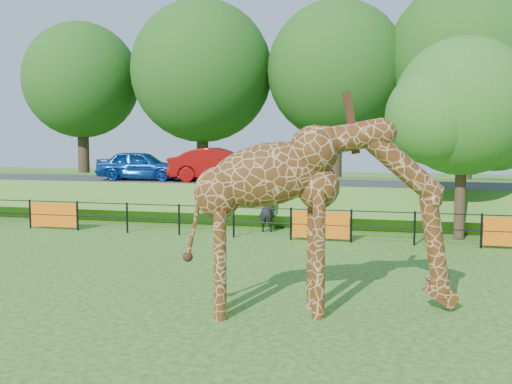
% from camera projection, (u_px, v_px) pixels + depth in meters
% --- Properties ---
extents(ground, '(90.00, 90.00, 0.00)m').
position_uv_depth(ground, '(127.00, 303.00, 11.90)').
color(ground, '#1D5214').
rests_on(ground, ground).
extents(giraffe, '(5.43, 2.53, 3.84)m').
position_uv_depth(giraffe, '(325.00, 216.00, 11.07)').
color(giraffe, '#582F12').
rests_on(giraffe, ground).
extents(perimeter_fence, '(28.07, 0.10, 1.10)m').
position_uv_depth(perimeter_fence, '(234.00, 222.00, 19.57)').
color(perimeter_fence, black).
rests_on(perimeter_fence, ground).
extents(embankment, '(40.00, 9.00, 1.30)m').
position_uv_depth(embankment, '(278.00, 196.00, 26.81)').
color(embankment, '#1D5214').
rests_on(embankment, ground).
extents(road, '(40.00, 5.00, 0.12)m').
position_uv_depth(road, '(271.00, 184.00, 25.29)').
color(road, '#313134').
rests_on(road, embankment).
extents(car_blue, '(4.18, 1.95, 1.38)m').
position_uv_depth(car_blue, '(141.00, 165.00, 26.82)').
color(car_blue, '#154CAD').
rests_on(car_blue, road).
extents(car_red, '(4.80, 2.28, 1.52)m').
position_uv_depth(car_red, '(220.00, 165.00, 25.99)').
color(car_red, '#B10D0C').
rests_on(car_red, road).
extents(visitor, '(0.66, 0.50, 1.64)m').
position_uv_depth(visitor, '(267.00, 209.00, 20.71)').
color(visitor, black).
rests_on(visitor, ground).
extents(tree_east, '(5.40, 4.71, 6.76)m').
position_uv_depth(tree_east, '(466.00, 112.00, 18.96)').
color(tree_east, '#362818').
rests_on(tree_east, ground).
extents(bg_tree_line, '(37.30, 8.80, 11.82)m').
position_uv_depth(bg_tree_line, '(335.00, 70.00, 31.99)').
color(bg_tree_line, '#362818').
rests_on(bg_tree_line, ground).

